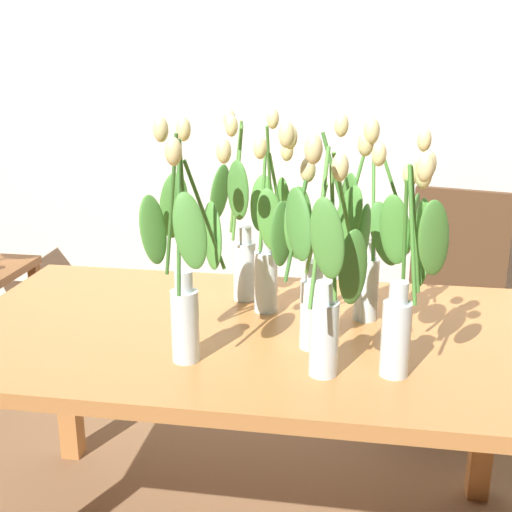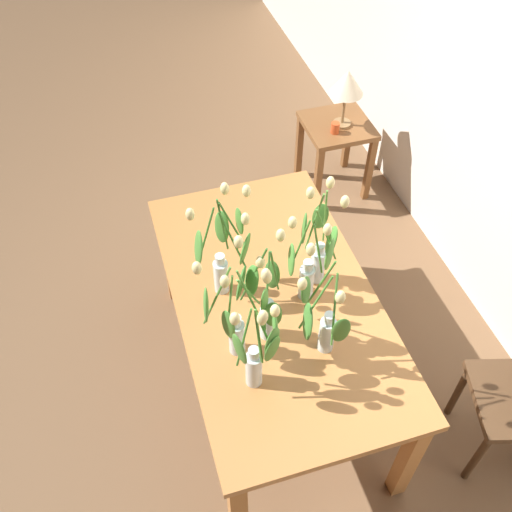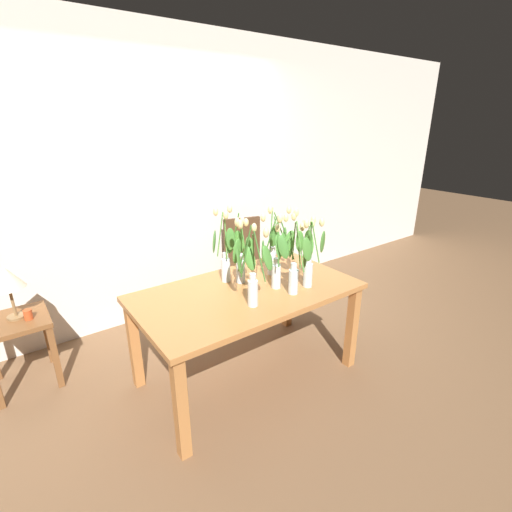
{
  "view_description": "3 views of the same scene",
  "coord_description": "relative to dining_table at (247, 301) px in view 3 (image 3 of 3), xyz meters",
  "views": [
    {
      "loc": [
        0.3,
        -1.64,
        1.45
      ],
      "look_at": [
        0.03,
        0.02,
        0.94
      ],
      "focal_mm": 45.96,
      "sensor_mm": 36.0,
      "label": 1
    },
    {
      "loc": [
        1.53,
        -0.55,
        2.82
      ],
      "look_at": [
        -0.04,
        -0.08,
        0.99
      ],
      "focal_mm": 40.29,
      "sensor_mm": 36.0,
      "label": 2
    },
    {
      "loc": [
        -1.37,
        -1.98,
        1.9
      ],
      "look_at": [
        0.02,
        -0.08,
        1.02
      ],
      "focal_mm": 25.7,
      "sensor_mm": 36.0,
      "label": 3
    }
  ],
  "objects": [
    {
      "name": "ground_plane",
      "position": [
        0.0,
        0.0,
        -0.65
      ],
      "size": [
        18.0,
        18.0,
        0.0
      ],
      "primitive_type": "plane",
      "color": "brown"
    },
    {
      "name": "room_wall_rear",
      "position": [
        0.0,
        1.4,
        0.7
      ],
      "size": [
        9.0,
        0.1,
        2.7
      ],
      "primitive_type": "cube",
      "color": "silver",
      "rests_on": "ground"
    },
    {
      "name": "dining_table",
      "position": [
        0.0,
        0.0,
        0.0
      ],
      "size": [
        1.6,
        0.9,
        0.74
      ],
      "color": "#B7753D",
      "rests_on": "ground"
    },
    {
      "name": "tulip_vase_0",
      "position": [
        0.41,
        -0.2,
        0.32
      ],
      "size": [
        0.16,
        0.21,
        0.53
      ],
      "color": "silver",
      "rests_on": "dining_table"
    },
    {
      "name": "tulip_vase_1",
      "position": [
        0.19,
        -0.11,
        0.3
      ],
      "size": [
        0.26,
        0.23,
        0.59
      ],
      "color": "silver",
      "rests_on": "dining_table"
    },
    {
      "name": "tulip_vase_2",
      "position": [
        0.34,
        0.09,
        0.3
      ],
      "size": [
        0.24,
        0.19,
        0.58
      ],
      "color": "silver",
      "rests_on": "dining_table"
    },
    {
      "name": "tulip_vase_3",
      "position": [
        0.04,
        0.15,
        0.29
      ],
      "size": [
        0.15,
        0.25,
        0.57
      ],
      "color": "silver",
      "rests_on": "dining_table"
    },
    {
      "name": "tulip_vase_4",
      "position": [
        0.23,
        -0.24,
        0.33
      ],
      "size": [
        0.21,
        0.29,
        0.57
      ],
      "color": "silver",
      "rests_on": "dining_table"
    },
    {
      "name": "tulip_vase_5",
      "position": [
        -0.05,
        0.21,
        0.28
      ],
      "size": [
        0.16,
        0.17,
        0.57
      ],
      "color": "silver",
      "rests_on": "dining_table"
    },
    {
      "name": "tulip_vase_6",
      "position": [
        -0.11,
        -0.2,
        0.33
      ],
      "size": [
        0.22,
        0.28,
        0.58
      ],
      "color": "silver",
      "rests_on": "dining_table"
    },
    {
      "name": "dining_chair",
      "position": [
        0.69,
        1.03,
        -0.12
      ],
      "size": [
        0.49,
        0.49,
        0.93
      ],
      "color": "#4C331E",
      "rests_on": "ground"
    },
    {
      "name": "side_table",
      "position": [
        -1.41,
        0.91,
        -0.22
      ],
      "size": [
        0.44,
        0.44,
        0.55
      ],
      "color": "brown",
      "rests_on": "ground"
    },
    {
      "name": "table_lamp",
      "position": [
        -1.39,
        0.93,
        0.21
      ],
      "size": [
        0.22,
        0.22,
        0.4
      ],
      "color": "olive",
      "rests_on": "side_table"
    },
    {
      "name": "pillar_candle",
      "position": [
        -1.32,
        0.85,
        -0.06
      ],
      "size": [
        0.06,
        0.06,
        0.07
      ],
      "primitive_type": "cylinder",
      "color": "#CC4C23",
      "rests_on": "side_table"
    }
  ]
}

